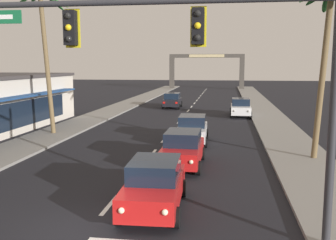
{
  "coord_description": "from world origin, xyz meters",
  "views": [
    {
      "loc": [
        3.94,
        -10.53,
        4.85
      ],
      "look_at": [
        1.19,
        8.0,
        2.2
      ],
      "focal_mm": 42.27,
      "sensor_mm": 36.0,
      "label": 1
    }
  ],
  "objects_px": {
    "sedan_parked_nearest_kerb": "(241,107)",
    "palm_right_second": "(328,26)",
    "town_gateway_arch": "(207,67)",
    "sedan_lead_at_stop_bar": "(154,185)",
    "traffic_signal_mast": "(203,52)",
    "sedan_third_in_queue": "(183,148)",
    "sedan_fifth_in_queue": "(192,129)",
    "palm_left_second": "(43,30)",
    "sedan_oncoming_far": "(172,100)"
  },
  "relations": [
    {
      "from": "palm_right_second",
      "to": "town_gateway_arch",
      "type": "distance_m",
      "value": 57.85
    },
    {
      "from": "sedan_parked_nearest_kerb",
      "to": "palm_left_second",
      "type": "xyz_separation_m",
      "value": [
        -13.56,
        -11.81,
        6.3
      ]
    },
    {
      "from": "sedan_fifth_in_queue",
      "to": "sedan_parked_nearest_kerb",
      "type": "distance_m",
      "value": 13.51
    },
    {
      "from": "traffic_signal_mast",
      "to": "sedan_fifth_in_queue",
      "type": "height_order",
      "value": "traffic_signal_mast"
    },
    {
      "from": "sedan_third_in_queue",
      "to": "palm_right_second",
      "type": "xyz_separation_m",
      "value": [
        6.82,
        2.07,
        5.84
      ]
    },
    {
      "from": "sedan_parked_nearest_kerb",
      "to": "town_gateway_arch",
      "type": "relative_size",
      "value": 0.31
    },
    {
      "from": "traffic_signal_mast",
      "to": "sedan_third_in_queue",
      "type": "distance_m",
      "value": 9.22
    },
    {
      "from": "town_gateway_arch",
      "to": "sedan_lead_at_stop_bar",
      "type": "bearing_deg",
      "value": -88.58
    },
    {
      "from": "sedan_oncoming_far",
      "to": "palm_left_second",
      "type": "bearing_deg",
      "value": -109.2
    },
    {
      "from": "sedan_oncoming_far",
      "to": "sedan_third_in_queue",
      "type": "bearing_deg",
      "value": -81.09
    },
    {
      "from": "sedan_lead_at_stop_bar",
      "to": "palm_left_second",
      "type": "height_order",
      "value": "palm_left_second"
    },
    {
      "from": "sedan_third_in_queue",
      "to": "town_gateway_arch",
      "type": "xyz_separation_m",
      "value": [
        -1.92,
        59.21,
        3.52
      ]
    },
    {
      "from": "palm_right_second",
      "to": "traffic_signal_mast",
      "type": "bearing_deg",
      "value": -118.18
    },
    {
      "from": "sedan_lead_at_stop_bar",
      "to": "sedan_fifth_in_queue",
      "type": "bearing_deg",
      "value": 88.73
    },
    {
      "from": "traffic_signal_mast",
      "to": "sedan_oncoming_far",
      "type": "bearing_deg",
      "value": 99.15
    },
    {
      "from": "sedan_oncoming_far",
      "to": "town_gateway_arch",
      "type": "relative_size",
      "value": 0.31
    },
    {
      "from": "sedan_parked_nearest_kerb",
      "to": "sedan_oncoming_far",
      "type": "bearing_deg",
      "value": 139.61
    },
    {
      "from": "palm_left_second",
      "to": "town_gateway_arch",
      "type": "height_order",
      "value": "palm_left_second"
    },
    {
      "from": "sedan_third_in_queue",
      "to": "sedan_parked_nearest_kerb",
      "type": "height_order",
      "value": "same"
    },
    {
      "from": "sedan_third_in_queue",
      "to": "traffic_signal_mast",
      "type": "bearing_deg",
      "value": -80.08
    },
    {
      "from": "sedan_parked_nearest_kerb",
      "to": "town_gateway_arch",
      "type": "distance_m",
      "value": 40.81
    },
    {
      "from": "sedan_third_in_queue",
      "to": "palm_right_second",
      "type": "bearing_deg",
      "value": 16.91
    },
    {
      "from": "sedan_parked_nearest_kerb",
      "to": "palm_right_second",
      "type": "relative_size",
      "value": 0.51
    },
    {
      "from": "traffic_signal_mast",
      "to": "sedan_oncoming_far",
      "type": "height_order",
      "value": "traffic_signal_mast"
    },
    {
      "from": "sedan_lead_at_stop_bar",
      "to": "town_gateway_arch",
      "type": "bearing_deg",
      "value": 91.42
    },
    {
      "from": "sedan_fifth_in_queue",
      "to": "palm_right_second",
      "type": "xyz_separation_m",
      "value": [
        6.87,
        -3.75,
        5.84
      ]
    },
    {
      "from": "traffic_signal_mast",
      "to": "sedan_third_in_queue",
      "type": "xyz_separation_m",
      "value": [
        -1.41,
        8.04,
        -4.3
      ]
    },
    {
      "from": "traffic_signal_mast",
      "to": "sedan_lead_at_stop_bar",
      "type": "xyz_separation_m",
      "value": [
        -1.72,
        2.21,
        -4.3
      ]
    },
    {
      "from": "palm_right_second",
      "to": "sedan_parked_nearest_kerb",
      "type": "bearing_deg",
      "value": 101.66
    },
    {
      "from": "sedan_oncoming_far",
      "to": "palm_right_second",
      "type": "relative_size",
      "value": 0.51
    },
    {
      "from": "traffic_signal_mast",
      "to": "sedan_parked_nearest_kerb",
      "type": "xyz_separation_m",
      "value": [
        1.95,
        26.94,
        -4.3
      ]
    },
    {
      "from": "traffic_signal_mast",
      "to": "palm_right_second",
      "type": "bearing_deg",
      "value": 61.82
    },
    {
      "from": "sedan_lead_at_stop_bar",
      "to": "town_gateway_arch",
      "type": "height_order",
      "value": "town_gateway_arch"
    },
    {
      "from": "palm_left_second",
      "to": "town_gateway_arch",
      "type": "bearing_deg",
      "value": 80.97
    },
    {
      "from": "sedan_lead_at_stop_bar",
      "to": "town_gateway_arch",
      "type": "distance_m",
      "value": 65.16
    },
    {
      "from": "sedan_third_in_queue",
      "to": "town_gateway_arch",
      "type": "relative_size",
      "value": 0.31
    },
    {
      "from": "sedan_fifth_in_queue",
      "to": "sedan_third_in_queue",
      "type": "bearing_deg",
      "value": -89.5
    },
    {
      "from": "sedan_third_in_queue",
      "to": "sedan_oncoming_far",
      "type": "bearing_deg",
      "value": 98.91
    },
    {
      "from": "sedan_fifth_in_queue",
      "to": "town_gateway_arch",
      "type": "bearing_deg",
      "value": 92.01
    },
    {
      "from": "sedan_parked_nearest_kerb",
      "to": "palm_right_second",
      "type": "height_order",
      "value": "palm_right_second"
    },
    {
      "from": "palm_right_second",
      "to": "town_gateway_arch",
      "type": "bearing_deg",
      "value": 98.7
    },
    {
      "from": "sedan_oncoming_far",
      "to": "town_gateway_arch",
      "type": "xyz_separation_m",
      "value": [
        2.01,
        34.11,
        3.52
      ]
    },
    {
      "from": "sedan_fifth_in_queue",
      "to": "palm_right_second",
      "type": "height_order",
      "value": "palm_right_second"
    },
    {
      "from": "sedan_third_in_queue",
      "to": "sedan_parked_nearest_kerb",
      "type": "xyz_separation_m",
      "value": [
        3.35,
        18.9,
        0.0
      ]
    },
    {
      "from": "sedan_oncoming_far",
      "to": "palm_right_second",
      "type": "height_order",
      "value": "palm_right_second"
    },
    {
      "from": "sedan_lead_at_stop_bar",
      "to": "sedan_third_in_queue",
      "type": "height_order",
      "value": "same"
    },
    {
      "from": "sedan_fifth_in_queue",
      "to": "palm_left_second",
      "type": "height_order",
      "value": "palm_left_second"
    },
    {
      "from": "sedan_third_in_queue",
      "to": "palm_right_second",
      "type": "distance_m",
      "value": 9.22
    },
    {
      "from": "palm_right_second",
      "to": "town_gateway_arch",
      "type": "xyz_separation_m",
      "value": [
        -8.74,
        57.14,
        -2.32
      ]
    },
    {
      "from": "sedan_lead_at_stop_bar",
      "to": "palm_right_second",
      "type": "distance_m",
      "value": 12.14
    }
  ]
}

